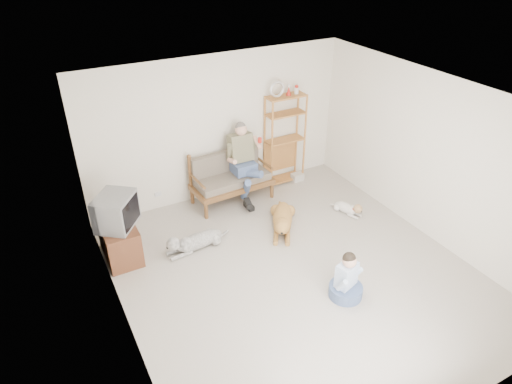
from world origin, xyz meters
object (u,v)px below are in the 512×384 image
loveseat (230,176)px  golden_retriever (282,220)px  etagere (285,139)px  tv_stand (119,241)px

loveseat → golden_retriever: loveseat is taller
etagere → golden_retriever: 1.87m
etagere → tv_stand: etagere is taller
loveseat → tv_stand: 2.43m
loveseat → golden_retriever: bearing=-77.9°
loveseat → etagere: 1.34m
loveseat → etagere: bearing=3.1°
loveseat → golden_retriever: size_ratio=1.28×
golden_retriever → loveseat: bearing=137.4°
etagere → tv_stand: 3.72m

